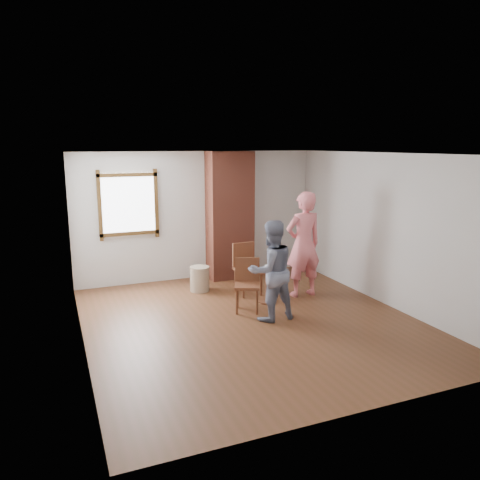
% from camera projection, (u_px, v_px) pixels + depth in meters
% --- Properties ---
extents(ground, '(5.50, 5.50, 0.00)m').
position_uv_depth(ground, '(251.00, 322.00, 7.35)').
color(ground, brown).
rests_on(ground, ground).
extents(room_shell, '(5.04, 5.52, 2.62)m').
position_uv_depth(room_shell, '(234.00, 203.00, 7.51)').
color(room_shell, silver).
rests_on(room_shell, ground).
extents(brick_chimney, '(0.90, 0.50, 2.60)m').
position_uv_depth(brick_chimney, '(230.00, 216.00, 9.57)').
color(brick_chimney, '#984935').
rests_on(brick_chimney, ground).
extents(stoneware_crock, '(0.39, 0.39, 0.47)m').
position_uv_depth(stoneware_crock, '(200.00, 279.00, 8.85)').
color(stoneware_crock, tan).
rests_on(stoneware_crock, ground).
extents(dark_pot, '(0.20, 0.20, 0.16)m').
position_uv_depth(dark_pot, '(195.00, 278.00, 9.44)').
color(dark_pot, black).
rests_on(dark_pot, ground).
extents(dining_chair_left, '(0.54, 0.54, 0.88)m').
position_uv_depth(dining_chair_left, '(247.00, 281.00, 7.80)').
color(dining_chair_left, brown).
rests_on(dining_chair_left, ground).
extents(dining_chair_right, '(0.46, 0.46, 0.94)m').
position_uv_depth(dining_chair_right, '(246.00, 265.00, 8.67)').
color(dining_chair_right, brown).
rests_on(dining_chair_right, ground).
extents(side_table, '(0.40, 0.40, 0.60)m').
position_uv_depth(side_table, '(267.00, 280.00, 8.16)').
color(side_table, brown).
rests_on(side_table, ground).
extents(cake_plate, '(0.18, 0.18, 0.01)m').
position_uv_depth(cake_plate, '(267.00, 269.00, 8.12)').
color(cake_plate, white).
rests_on(cake_plate, side_table).
extents(cake_slice, '(0.08, 0.07, 0.06)m').
position_uv_depth(cake_slice, '(268.00, 267.00, 8.12)').
color(cake_slice, white).
rests_on(cake_slice, cake_plate).
extents(man, '(0.83, 0.67, 1.60)m').
position_uv_depth(man, '(271.00, 271.00, 7.30)').
color(man, '#131C35').
rests_on(man, ground).
extents(person_pink, '(0.71, 0.48, 1.92)m').
position_uv_depth(person_pink, '(303.00, 244.00, 8.45)').
color(person_pink, pink).
rests_on(person_pink, ground).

